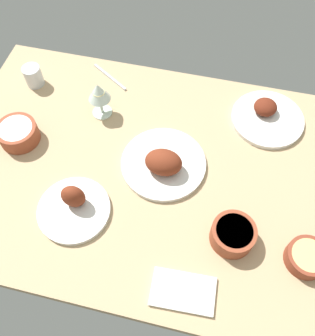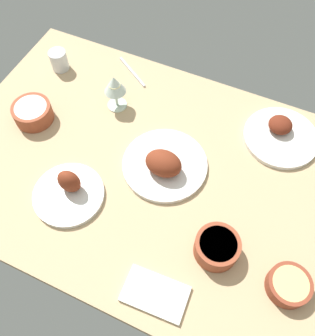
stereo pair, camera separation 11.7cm
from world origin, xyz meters
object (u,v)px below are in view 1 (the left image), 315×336
Objects in this scene: wine_glass at (99,93)px; bowl_cream at (18,133)px; plate_near_viewer at (163,163)px; folded_napkin at (183,291)px; fork_loose at (110,77)px; water_tumbler at (33,76)px; bowl_onions at (233,234)px; plate_far_side at (74,206)px; plate_center_main at (267,116)px; bowl_pasta at (307,257)px.

bowl_cream is at bearing 36.32° from wine_glass.
plate_near_viewer is at bearing 146.64° from wine_glass.
fork_loose is at bearing -59.24° from folded_napkin.
water_tumbler reaches higher than folded_napkin.
water_tumbler is (55.00, -25.06, 1.24)cm from plate_near_viewer.
wine_glass reaches higher than bowl_onions.
plate_far_side is 55.24cm from fork_loose.
plate_near_viewer is 3.59× the size of water_tumbler.
plate_far_side is (53.86, 48.49, 0.76)cm from plate_center_main.
bowl_pasta is (-45.61, 20.77, -0.08)cm from plate_near_viewer.
bowl_pasta is 92.44cm from fork_loose.
plate_near_viewer reaches higher than bowl_onions.
wine_glass reaches higher than plate_center_main.
plate_center_main is at bearing -169.63° from wine_glass.
plate_center_main is at bearing -73.20° from bowl_pasta.
plate_center_main is 85.60cm from bowl_cream.
bowl_cream is 76.95cm from bowl_onions.
bowl_onions is at bearing 82.28° from plate_center_main.
water_tumbler is at bearing -15.11° from wine_glass.
wine_glass is at bearing 10.37° from plate_center_main.
folded_napkin is (-13.86, 37.25, -2.01)cm from plate_near_viewer.
plate_center_main reaches higher than folded_napkin.
fork_loose is (53.25, -53.40, -3.09)cm from bowl_onions.
plate_near_viewer is at bearing 162.50° from fork_loose.
plate_far_side is at bearing -0.06° from bowl_pasta.
plate_far_side is 47.54cm from bowl_onions.
bowl_onions is (-47.50, -1.51, 1.21)cm from plate_far_side.
fork_loose is at bearing -82.02° from wine_glass.
plate_center_main is at bearing -153.61° from fork_loose.
bowl_onions is 0.74× the size of folded_napkin.
folded_napkin is (10.72, 18.07, -2.89)cm from bowl_onions.
bowl_cream is (27.05, -20.61, 1.06)cm from plate_far_side.
wine_glass reaches higher than folded_napkin.
water_tumbler is at bearing -24.49° from bowl_pasta.
bowl_onions is (-74.54, 19.10, 0.15)cm from bowl_cream.
plate_far_side is 1.23× the size of fork_loose.
bowl_pasta is at bearing 155.51° from water_tumbler.
water_tumbler is 0.43× the size of fork_loose.
plate_near_viewer is 49.97cm from bowl_cream.
bowl_onions is 75.48cm from fork_loose.
bowl_onions is at bearing 150.92° from water_tumbler.
bowl_cream is 73.91cm from folded_napkin.
plate_far_side is 1.87× the size of bowl_pasta.
fork_loose is (74.28, -54.99, -2.13)cm from bowl_pasta.
plate_near_viewer is 44.69cm from fork_loose.
plate_near_viewer reaches higher than water_tumbler.
water_tumbler is (79.58, -44.25, 0.36)cm from bowl_onions.
fork_loose is at bearing -45.08° from bowl_onions.
water_tumbler is (28.70, -7.75, -6.07)cm from wine_glass.
plate_far_side reaches higher than plate_center_main.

